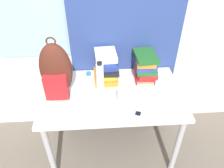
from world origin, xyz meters
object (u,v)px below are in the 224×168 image
sports_bottle (100,76)px  sunglasses_case (145,84)px  book_stack_left (106,67)px  sunscreen_bottle (120,96)px  water_bottle (89,83)px  cell_phone (138,114)px  backpack (56,72)px  book_stack_center (145,66)px

sports_bottle → sunglasses_case: 0.42m
book_stack_left → sunscreen_bottle: book_stack_left is taller
water_bottle → sports_bottle: (0.09, 0.03, 0.04)m
sunscreen_bottle → cell_phone: (0.12, -0.15, -0.06)m
backpack → book_stack_center: bearing=13.6°
sports_bottle → cell_phone: 0.47m
backpack → sports_bottle: 0.37m
cell_phone → sunglasses_case: 0.38m
book_stack_left → book_stack_center: bearing=-1.0°
book_stack_center → sunscreen_bottle: bearing=-127.7°
sports_bottle → cell_phone: sports_bottle is taller
book_stack_left → sunglasses_case: bearing=-20.8°
sunglasses_case → water_bottle: bearing=-175.3°
water_bottle → sports_bottle: 0.11m
book_stack_center → book_stack_left: bearing=179.0°
sunscreen_bottle → sunglasses_case: 0.33m
book_stack_center → backpack: bearing=-166.4°
water_bottle → sunglasses_case: size_ratio=1.25×
book_stack_center → cell_phone: 0.52m
sunscreen_bottle → sunglasses_case: size_ratio=0.97×
backpack → book_stack_center: size_ratio=1.87×
book_stack_left → book_stack_center: (0.36, -0.01, -0.00)m
sunscreen_bottle → cell_phone: 0.20m
book_stack_left → sports_bottle: bearing=-112.4°
book_stack_center → sports_bottle: (-0.42, -0.13, 0.00)m
backpack → book_stack_center: backpack is taller
backpack → sunscreen_bottle: bearing=-16.5°
water_bottle → cell_phone: 0.50m
water_bottle → sunglasses_case: 0.51m
sunglasses_case → backpack: bearing=-175.5°
backpack → water_bottle: size_ratio=2.71×
sports_bottle → sunglasses_case: bearing=0.9°
book_stack_left → cell_phone: book_stack_left is taller
sunscreen_bottle → water_bottle: bearing=146.0°
book_stack_center → water_bottle: bearing=-161.9°
sports_bottle → sunscreen_bottle: size_ratio=1.78×
backpack → sports_bottle: size_ratio=1.96×
book_stack_center → cell_phone: bearing=-105.6°
book_stack_left → cell_phone: bearing=-65.5°
book_stack_left → cell_phone: size_ratio=2.55×
water_bottle → cell_phone: (0.38, -0.32, -0.08)m
backpack → book_stack_left: bearing=25.2°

